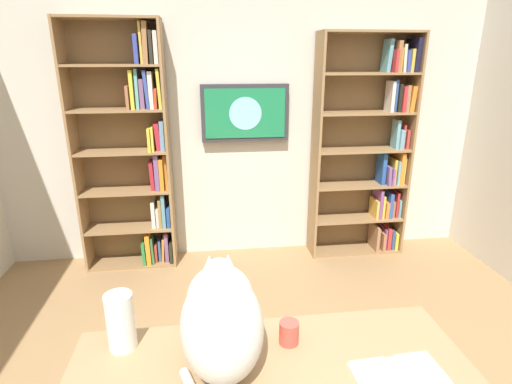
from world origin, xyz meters
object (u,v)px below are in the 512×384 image
object	(u,v)px
bookshelf_left	(372,149)
wall_mounted_tv	(245,113)
coffee_mug	(289,333)
bookshelf_right	(134,151)
paper_towel_roll	(121,321)
cat	(221,316)
open_binder	(402,378)

from	to	relation	value
bookshelf_left	wall_mounted_tv	size ratio (longest dim) A/B	2.63
bookshelf_left	coffee_mug	bearing A→B (deg)	60.51
bookshelf_right	paper_towel_roll	distance (m)	2.16
bookshelf_right	paper_towel_roll	bearing A→B (deg)	96.87
bookshelf_left	bookshelf_right	world-z (taller)	bookshelf_right
cat	paper_towel_roll	world-z (taller)	cat
open_binder	bookshelf_right	bearing A→B (deg)	-62.23
wall_mounted_tv	paper_towel_roll	xyz separation A→B (m)	(0.72, 2.22, -0.52)
bookshelf_left	cat	distance (m)	2.72
cat	wall_mounted_tv	bearing A→B (deg)	-97.97
bookshelf_right	open_binder	xyz separation A→B (m)	(-1.29, 2.45, -0.32)
bookshelf_right	paper_towel_roll	world-z (taller)	bookshelf_right
cat	coffee_mug	size ratio (longest dim) A/B	6.19
coffee_mug	bookshelf_left	bearing A→B (deg)	-119.49
bookshelf_right	cat	distance (m)	2.35
bookshelf_left	open_binder	bearing A→B (deg)	70.28
cat	bookshelf_right	bearing A→B (deg)	-73.89
paper_towel_roll	wall_mounted_tv	bearing A→B (deg)	-107.96
bookshelf_left	wall_mounted_tv	xyz separation A→B (m)	(1.19, -0.08, 0.35)
cat	coffee_mug	distance (m)	0.31
coffee_mug	bookshelf_right	bearing A→B (deg)	-67.22
bookshelf_right	cat	world-z (taller)	bookshelf_right
cat	coffee_mug	bearing A→B (deg)	-168.81
open_binder	paper_towel_roll	distance (m)	1.08
bookshelf_left	wall_mounted_tv	world-z (taller)	bookshelf_left
cat	open_binder	bearing A→B (deg)	162.94
bookshelf_right	open_binder	bearing A→B (deg)	117.77
open_binder	coffee_mug	size ratio (longest dim) A/B	3.55
coffee_mug	cat	bearing A→B (deg)	11.19
bookshelf_right	coffee_mug	size ratio (longest dim) A/B	22.35
wall_mounted_tv	paper_towel_roll	size ratio (longest dim) A/B	3.29
open_binder	coffee_mug	xyz separation A→B (m)	(0.37, -0.25, 0.04)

